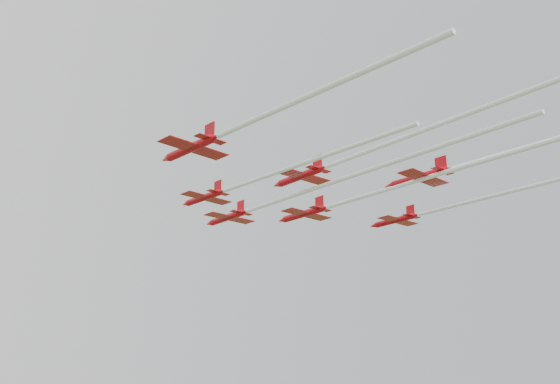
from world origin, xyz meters
TOP-DOWN VIEW (x-y plane):
  - jet_lead at (5.30, 5.43)m, footprint 9.21×63.56m
  - jet_row2_left at (-5.16, 2.80)m, footprint 8.20×43.93m
  - jet_row2_right at (16.64, 0.19)m, footprint 9.79×60.11m
  - jet_row3_left at (-16.44, -10.40)m, footprint 9.28×43.24m
  - jet_row3_mid at (4.21, -12.55)m, footprint 9.16×57.89m
  - jet_row3_right at (27.06, -16.93)m, footprint 8.23×68.44m
  - jet_row4_right at (17.94, -18.61)m, footprint 9.56×43.90m

SIDE VIEW (x-z plane):
  - jet_row3_right at x=27.06m, z-range 52.47..54.93m
  - jet_row2_left at x=-5.16m, z-range 52.57..54.98m
  - jet_lead at x=5.30m, z-range 53.13..55.88m
  - jet_row3_left at x=-16.44m, z-range 53.21..55.94m
  - jet_row2_right at x=16.64m, z-range 54.15..57.07m
  - jet_row4_right at x=17.94m, z-range 54.67..57.49m
  - jet_row3_mid at x=4.21m, z-range 55.08..57.82m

